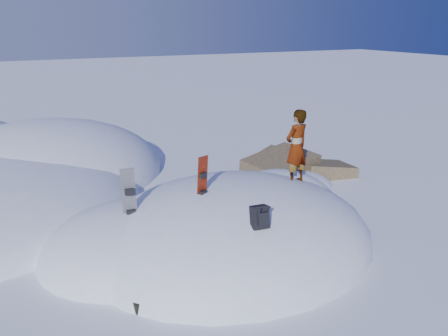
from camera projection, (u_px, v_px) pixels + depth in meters
name	position (u px, v px, depth m)	size (l,w,h in m)	color
ground	(233.00, 242.00, 10.58)	(120.00, 120.00, 0.00)	white
snow_mound	(222.00, 239.00, 10.71)	(8.00, 6.00, 3.00)	white
rock_outcrop	(289.00, 180.00, 14.70)	(4.68, 4.41, 1.68)	olive
snowboard_red	(202.00, 186.00, 9.67)	(0.29, 0.24, 1.41)	red
snowboard_dark	(130.00, 204.00, 9.54)	(0.32, 0.24, 1.63)	black
backpack	(260.00, 217.00, 8.56)	(0.36, 0.41, 0.54)	black
gear_pile	(150.00, 294.00, 8.34)	(1.00, 0.77, 0.26)	black
person	(296.00, 147.00, 10.77)	(0.68, 0.45, 1.88)	slate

